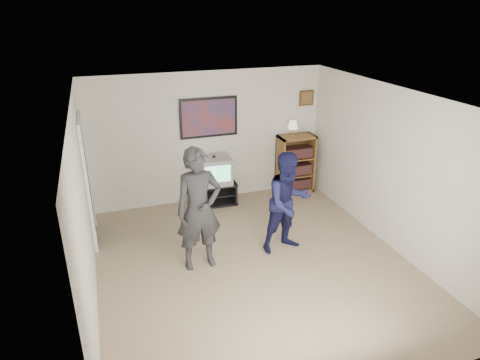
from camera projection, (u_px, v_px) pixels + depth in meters
room_shell at (247, 179)px, 6.21m from camera, size 4.51×5.00×2.51m
media_stand at (213, 193)px, 8.25m from camera, size 0.88×0.51×0.43m
crt_television at (214, 170)px, 8.08m from camera, size 0.63×0.54×0.52m
bookshelf at (295, 164)px, 8.67m from camera, size 0.72×0.41×1.18m
table_lamp at (293, 129)px, 8.31m from camera, size 0.20×0.20×0.32m
person_tall at (199, 209)px, 6.05m from camera, size 0.69×0.48×1.83m
person_short at (288, 203)px, 6.51m from camera, size 0.86×0.72×1.60m
controller_left at (199, 187)px, 6.14m from camera, size 0.07×0.12×0.03m
controller_right at (282, 182)px, 6.62m from camera, size 0.06×0.13×0.04m
poster at (209, 117)px, 7.91m from camera, size 1.10×0.03×0.75m
air_vent at (178, 103)px, 7.64m from camera, size 0.28×0.02×0.14m
small_picture at (306, 98)px, 8.42m from camera, size 0.30×0.03×0.30m
doorway at (87, 182)px, 6.74m from camera, size 0.03×0.85×2.00m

